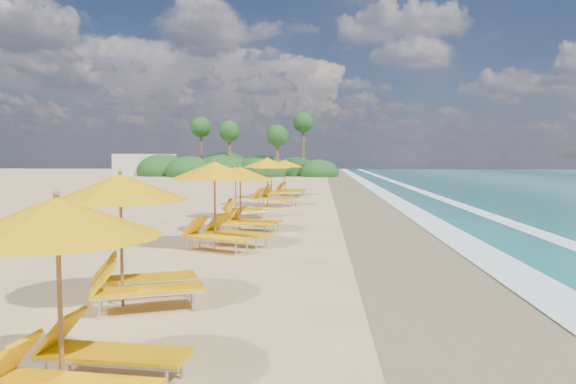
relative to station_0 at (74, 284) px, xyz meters
The scene contains 13 objects.
ground 14.77m from the station_0, 84.80° to the left, with size 160.00×160.00×0.00m, color #D5B27D.
wet_sand 15.65m from the station_0, 70.00° to the left, with size 4.00×160.00×0.01m, color #867450.
surf_foam 16.76m from the station_0, 61.27° to the left, with size 4.00×160.00×0.01m.
station_0 is the anchor object (origin of this frame).
station_1 3.52m from the station_0, 100.59° to the left, with size 3.04×2.99×2.35m.
station_2 9.07m from the station_0, 91.29° to the left, with size 3.30×3.29×2.50m.
station_3 12.11m from the station_0, 89.77° to the left, with size 2.82×2.72×2.28m.
station_4 16.20m from the station_0, 92.73° to the left, with size 2.83×2.80×2.18m.
station_5 21.41m from the station_0, 89.92° to the left, with size 3.31×3.28×2.55m.
station_6 26.21m from the station_0, 90.47° to the left, with size 2.85×2.74×2.35m.
station_7 28.55m from the station_0, 89.10° to the left, with size 2.76×2.60×2.37m.
treeline 60.78m from the station_0, 98.14° to the left, with size 25.80×8.80×9.74m.
beach_building 65.98m from the station_0, 108.25° to the left, with size 7.00×5.00×2.80m, color beige.
Camera 1 is at (1.25, -19.91, 2.59)m, focal length 32.58 mm.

